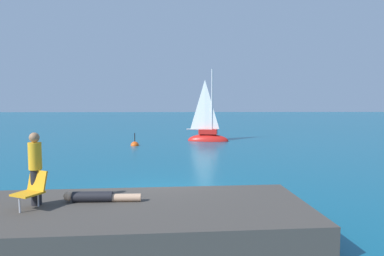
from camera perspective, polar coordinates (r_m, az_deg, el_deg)
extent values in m
plane|color=#0F5675|center=(11.28, -6.04, -11.00)|extent=(160.00, 160.00, 0.00)
cube|color=#423D38|center=(7.97, -11.97, -15.08)|extent=(8.59, 3.77, 0.71)
cube|color=#433A34|center=(9.28, 5.31, -14.46)|extent=(0.80, 0.99, 0.65)
cube|color=#453F37|center=(10.78, -24.27, -12.12)|extent=(1.36, 1.30, 0.73)
ellipsoid|color=red|center=(25.70, 2.68, -2.18)|extent=(3.23, 1.64, 1.06)
cube|color=red|center=(25.63, 2.69, -0.62)|extent=(1.47, 0.99, 0.35)
cylinder|color=#B7B7BC|center=(25.49, 3.35, 4.38)|extent=(0.12, 0.12, 4.81)
cylinder|color=#B2B2B7|center=(25.71, 1.20, -0.23)|extent=(1.91, 0.46, 0.09)
pyramid|color=white|center=(25.56, 2.15, 3.95)|extent=(1.52, 0.35, 3.66)
cylinder|color=black|center=(8.31, -16.20, -10.92)|extent=(0.90, 0.25, 0.24)
cylinder|color=tan|center=(8.17, -10.99, -11.31)|extent=(0.70, 0.19, 0.18)
sphere|color=tan|center=(8.45, -19.89, -10.61)|extent=(0.22, 0.22, 0.22)
cylinder|color=black|center=(8.44, -24.53, -8.97)|extent=(0.22, 0.22, 0.80)
cylinder|color=gold|center=(8.30, -24.69, -4.26)|extent=(0.28, 0.28, 0.60)
sphere|color=#9E704C|center=(8.25, -24.79, -1.44)|extent=(0.22, 0.22, 0.22)
cube|color=orange|center=(8.16, -25.68, -9.83)|extent=(0.66, 0.67, 0.04)
cube|color=orange|center=(8.27, -24.35, -7.98)|extent=(0.50, 0.34, 0.45)
cylinder|color=silver|center=(8.07, -26.78, -11.30)|extent=(0.04, 0.04, 0.35)
cylinder|color=silver|center=(8.36, -24.26, -10.66)|extent=(0.04, 0.04, 0.35)
sphere|color=#EA5114|center=(23.36, -9.50, -2.92)|extent=(0.56, 0.56, 0.56)
cylinder|color=black|center=(23.29, -9.52, -1.58)|extent=(0.06, 0.06, 0.60)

